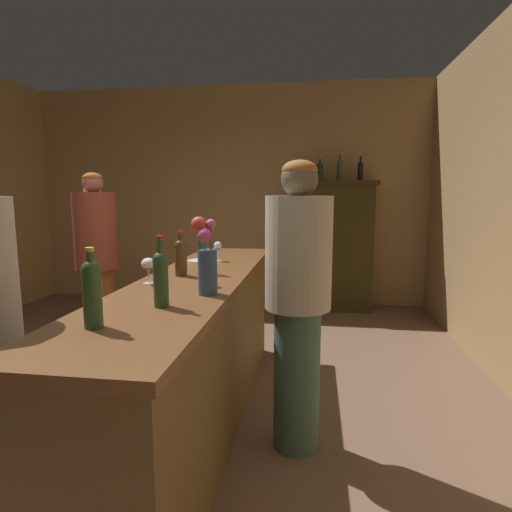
{
  "coord_description": "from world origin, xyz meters",
  "views": [
    {
      "loc": [
        1.23,
        -2.34,
        1.5
      ],
      "look_at": [
        0.81,
        0.63,
        1.06
      ],
      "focal_mm": 29.45,
      "sensor_mm": 36.0,
      "label": 1
    }
  ],
  "objects_px": {
    "display_cabinet": "(337,243)",
    "cheese_plate": "(200,261)",
    "flower_arrangement": "(206,258)",
    "patron_redhead": "(97,262)",
    "wine_glass_front": "(204,268)",
    "display_bottle_midleft": "(340,169)",
    "wine_bottle_chardonnay": "(161,276)",
    "display_bottle_center": "(360,170)",
    "bartender": "(298,296)",
    "display_bottle_left": "(320,171)",
    "wine_glass_rear": "(218,247)",
    "wine_glass_mid": "(148,265)",
    "wine_bottle_syrah": "(181,255)",
    "wine_bottle_malbec": "(92,290)",
    "wine_bottle_merlot": "(203,252)",
    "bar_counter": "(196,353)",
    "patron_by_cabinet": "(96,255)"
  },
  "relations": [
    {
      "from": "wine_bottle_malbec",
      "to": "wine_bottle_chardonnay",
      "type": "bearing_deg",
      "value": 65.56
    },
    {
      "from": "display_bottle_center",
      "to": "bartender",
      "type": "distance_m",
      "value": 3.33
    },
    {
      "from": "wine_bottle_merlot",
      "to": "display_cabinet",
      "type": "bearing_deg",
      "value": 70.49
    },
    {
      "from": "wine_bottle_syrah",
      "to": "wine_bottle_chardonnay",
      "type": "distance_m",
      "value": 0.75
    },
    {
      "from": "wine_glass_front",
      "to": "bartender",
      "type": "height_order",
      "value": "bartender"
    },
    {
      "from": "wine_bottle_malbec",
      "to": "cheese_plate",
      "type": "bearing_deg",
      "value": 90.92
    },
    {
      "from": "wine_bottle_malbec",
      "to": "bartender",
      "type": "height_order",
      "value": "bartender"
    },
    {
      "from": "wine_bottle_syrah",
      "to": "wine_glass_mid",
      "type": "distance_m",
      "value": 0.28
    },
    {
      "from": "wine_bottle_malbec",
      "to": "display_bottle_midleft",
      "type": "bearing_deg",
      "value": 74.24
    },
    {
      "from": "bartender",
      "to": "wine_bottle_merlot",
      "type": "bearing_deg",
      "value": -9.59
    },
    {
      "from": "wine_glass_front",
      "to": "wine_glass_mid",
      "type": "xyz_separation_m",
      "value": [
        -0.33,
        0.01,
        0.01
      ]
    },
    {
      "from": "flower_arrangement",
      "to": "display_bottle_center",
      "type": "bearing_deg",
      "value": 72.28
    },
    {
      "from": "display_bottle_midleft",
      "to": "wine_glass_mid",
      "type": "bearing_deg",
      "value": -111.06
    },
    {
      "from": "wine_bottle_merlot",
      "to": "wine_glass_mid",
      "type": "bearing_deg",
      "value": -121.6
    },
    {
      "from": "wine_glass_mid",
      "to": "wine_bottle_malbec",
      "type": "bearing_deg",
      "value": -82.61
    },
    {
      "from": "bar_counter",
      "to": "wine_bottle_chardonnay",
      "type": "relative_size",
      "value": 8.74
    },
    {
      "from": "wine_glass_front",
      "to": "display_bottle_midleft",
      "type": "distance_m",
      "value": 3.44
    },
    {
      "from": "display_cabinet",
      "to": "patron_by_cabinet",
      "type": "height_order",
      "value": "display_cabinet"
    },
    {
      "from": "wine_glass_rear",
      "to": "display_bottle_left",
      "type": "xyz_separation_m",
      "value": [
        0.79,
        2.35,
        0.7
      ]
    },
    {
      "from": "patron_by_cabinet",
      "to": "wine_glass_rear",
      "type": "bearing_deg",
      "value": -6.69
    },
    {
      "from": "bar_counter",
      "to": "cheese_plate",
      "type": "bearing_deg",
      "value": 102.07
    },
    {
      "from": "display_cabinet",
      "to": "cheese_plate",
      "type": "bearing_deg",
      "value": -115.79
    },
    {
      "from": "patron_by_cabinet",
      "to": "bar_counter",
      "type": "bearing_deg",
      "value": -21.9
    },
    {
      "from": "display_bottle_left",
      "to": "wine_glass_rear",
      "type": "bearing_deg",
      "value": -108.54
    },
    {
      "from": "wine_glass_rear",
      "to": "patron_redhead",
      "type": "height_order",
      "value": "patron_redhead"
    },
    {
      "from": "wine_bottle_malbec",
      "to": "display_bottle_center",
      "type": "bearing_deg",
      "value": 70.92
    },
    {
      "from": "wine_bottle_syrah",
      "to": "cheese_plate",
      "type": "height_order",
      "value": "wine_bottle_syrah"
    },
    {
      "from": "display_bottle_midleft",
      "to": "patron_redhead",
      "type": "bearing_deg",
      "value": -134.84
    },
    {
      "from": "wine_bottle_malbec",
      "to": "display_bottle_midleft",
      "type": "distance_m",
      "value": 4.25
    },
    {
      "from": "wine_glass_front",
      "to": "display_bottle_left",
      "type": "xyz_separation_m",
      "value": [
        0.66,
        3.23,
        0.71
      ]
    },
    {
      "from": "wine_bottle_merlot",
      "to": "wine_glass_front",
      "type": "xyz_separation_m",
      "value": [
        0.11,
        -0.37,
        -0.04
      ]
    },
    {
      "from": "cheese_plate",
      "to": "display_bottle_midleft",
      "type": "relative_size",
      "value": 0.6
    },
    {
      "from": "wine_bottle_malbec",
      "to": "wine_glass_front",
      "type": "distance_m",
      "value": 0.83
    },
    {
      "from": "wine_glass_rear",
      "to": "cheese_plate",
      "type": "relative_size",
      "value": 0.77
    },
    {
      "from": "display_bottle_midleft",
      "to": "bartender",
      "type": "relative_size",
      "value": 0.2
    },
    {
      "from": "wine_bottle_chardonnay",
      "to": "bartender",
      "type": "bearing_deg",
      "value": 42.04
    },
    {
      "from": "patron_redhead",
      "to": "patron_by_cabinet",
      "type": "height_order",
      "value": "patron_redhead"
    },
    {
      "from": "wine_bottle_syrah",
      "to": "wine_glass_front",
      "type": "bearing_deg",
      "value": -50.11
    },
    {
      "from": "flower_arrangement",
      "to": "display_cabinet",
      "type": "bearing_deg",
      "value": 76.3
    },
    {
      "from": "wine_bottle_chardonnay",
      "to": "display_bottle_center",
      "type": "distance_m",
      "value": 3.96
    },
    {
      "from": "display_bottle_center",
      "to": "display_bottle_left",
      "type": "bearing_deg",
      "value": 180.0
    },
    {
      "from": "display_bottle_left",
      "to": "patron_redhead",
      "type": "relative_size",
      "value": 0.17
    },
    {
      "from": "wine_glass_rear",
      "to": "cheese_plate",
      "type": "xyz_separation_m",
      "value": [
        -0.13,
        -0.05,
        -0.1
      ]
    },
    {
      "from": "display_cabinet",
      "to": "display_bottle_center",
      "type": "xyz_separation_m",
      "value": [
        0.26,
        -0.0,
        0.93
      ]
    },
    {
      "from": "flower_arrangement",
      "to": "patron_redhead",
      "type": "height_order",
      "value": "patron_redhead"
    },
    {
      "from": "wine_bottle_chardonnay",
      "to": "wine_glass_front",
      "type": "bearing_deg",
      "value": 80.67
    },
    {
      "from": "display_cabinet",
      "to": "patron_redhead",
      "type": "bearing_deg",
      "value": -134.79
    },
    {
      "from": "wine_bottle_chardonnay",
      "to": "cheese_plate",
      "type": "xyz_separation_m",
      "value": [
        -0.18,
        1.3,
        -0.14
      ]
    },
    {
      "from": "wine_glass_front",
      "to": "display_bottle_midleft",
      "type": "relative_size",
      "value": 0.45
    },
    {
      "from": "wine_glass_mid",
      "to": "flower_arrangement",
      "type": "xyz_separation_m",
      "value": [
        0.4,
        -0.21,
        0.08
      ]
    }
  ]
}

